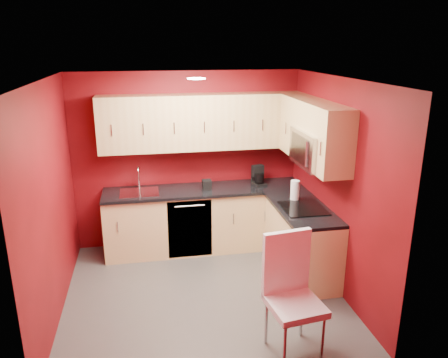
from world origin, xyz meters
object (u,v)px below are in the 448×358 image
object	(u,v)px
microwave	(316,149)
napkin_holder	(207,185)
coffee_maker	(259,176)
paper_towel	(295,190)
sink	(139,190)
dining_chair	(295,299)

from	to	relation	value
microwave	napkin_holder	distance (m)	1.66
napkin_holder	coffee_maker	bearing A→B (deg)	4.45
microwave	paper_towel	bearing A→B (deg)	110.91
sink	dining_chair	world-z (taller)	sink
sink	paper_towel	xyz separation A→B (m)	(1.98, -0.70, 0.10)
coffee_maker	napkin_holder	size ratio (longest dim) A/B	2.07
coffee_maker	dining_chair	bearing A→B (deg)	-109.33
napkin_holder	dining_chair	size ratio (longest dim) A/B	0.11
coffee_maker	paper_towel	bearing A→B (deg)	-80.49
paper_towel	napkin_holder	bearing A→B (deg)	148.48
dining_chair	coffee_maker	bearing A→B (deg)	75.53
paper_towel	coffee_maker	bearing A→B (deg)	111.93
sink	napkin_holder	bearing A→B (deg)	-3.12
microwave	dining_chair	bearing A→B (deg)	-116.37
paper_towel	dining_chair	world-z (taller)	dining_chair
sink	coffee_maker	distance (m)	1.70
microwave	sink	distance (m)	2.43
microwave	sink	xyz separation A→B (m)	(-2.09, 1.00, -0.72)
napkin_holder	paper_towel	world-z (taller)	paper_towel
microwave	sink	bearing A→B (deg)	154.40
coffee_maker	napkin_holder	bearing A→B (deg)	172.03
sink	dining_chair	bearing A→B (deg)	-59.77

